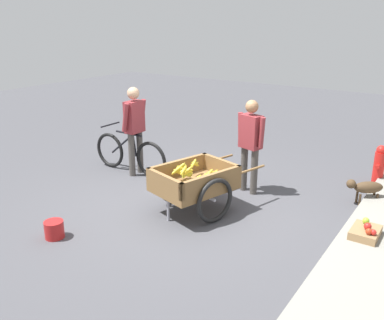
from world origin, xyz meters
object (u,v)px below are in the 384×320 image
at_px(cyclist_person, 135,123).
at_px(apple_crate, 365,236).
at_px(dog, 366,187).
at_px(fire_hydrant, 379,165).
at_px(vendor_person, 250,139).
at_px(bicycle, 130,154).
at_px(plastic_bucket, 54,229).
at_px(fruit_cart, 194,183).

bearing_deg(cyclist_person, apple_crate, 85.44).
relative_size(dog, fire_hydrant, 0.84).
height_order(cyclist_person, dog, cyclist_person).
relative_size(vendor_person, cyclist_person, 0.96).
relative_size(vendor_person, bicycle, 0.91).
xyz_separation_m(cyclist_person, dog, (-0.95, 3.73, -0.67)).
distance_m(bicycle, apple_crate, 4.19).
bearing_deg(fire_hydrant, plastic_bucket, -34.95).
xyz_separation_m(bicycle, fire_hydrant, (-1.96, 3.86, -0.02)).
xyz_separation_m(vendor_person, fire_hydrant, (-1.57, 1.65, -0.56)).
xyz_separation_m(plastic_bucket, apple_crate, (-2.04, 3.34, 0.01)).
relative_size(fruit_cart, cyclist_person, 1.14).
bearing_deg(apple_crate, cyclist_person, -94.56).
distance_m(cyclist_person, dog, 3.90).
xyz_separation_m(fire_hydrant, plastic_bucket, (4.33, -3.02, -0.22)).
bearing_deg(apple_crate, dog, -166.96).
bearing_deg(vendor_person, fire_hydrant, 133.53).
bearing_deg(fire_hydrant, apple_crate, 7.81).
xyz_separation_m(fruit_cart, cyclist_person, (-0.71, -1.73, 0.50)).
relative_size(fruit_cart, plastic_bucket, 7.27).
xyz_separation_m(dog, apple_crate, (1.27, 0.29, -0.15)).
bearing_deg(bicycle, dog, 103.71).
bearing_deg(cyclist_person, fire_hydrant, 117.91).
height_order(vendor_person, plastic_bucket, vendor_person).
bearing_deg(vendor_person, dog, 108.37).
relative_size(bicycle, dog, 2.95).
distance_m(bicycle, cyclist_person, 0.60).
relative_size(fruit_cart, bicycle, 1.08).
bearing_deg(bicycle, fire_hydrant, 116.95).
height_order(cyclist_person, fire_hydrant, cyclist_person).
bearing_deg(plastic_bucket, fire_hydrant, 145.05).
xyz_separation_m(vendor_person, dog, (-0.56, 1.67, -0.62)).
distance_m(vendor_person, cyclist_person, 2.09).
distance_m(plastic_bucket, apple_crate, 3.91).
xyz_separation_m(cyclist_person, apple_crate, (0.32, 4.02, -0.82)).
bearing_deg(plastic_bucket, dog, 137.41).
xyz_separation_m(cyclist_person, fire_hydrant, (-1.96, 3.71, -0.60)).
height_order(vendor_person, fire_hydrant, vendor_person).
bearing_deg(dog, plastic_bucket, -42.59).
bearing_deg(dog, bicycle, -76.29).
height_order(bicycle, dog, bicycle).
height_order(dog, apple_crate, dog).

